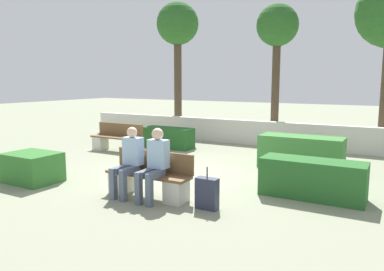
{
  "coord_description": "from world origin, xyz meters",
  "views": [
    {
      "loc": [
        4.66,
        -7.45,
        2.24
      ],
      "look_at": [
        0.13,
        0.5,
        0.9
      ],
      "focal_mm": 35.0,
      "sensor_mm": 36.0,
      "label": 1
    }
  ],
  "objects_px": {
    "bench_front": "(149,180)",
    "tree_leftmost": "(178,28)",
    "person_seated_man": "(129,158)",
    "bench_left_side": "(117,141)",
    "tree_center_left": "(277,31)",
    "suitcase": "(207,193)",
    "person_seated_woman": "(155,161)"
  },
  "relations": [
    {
      "from": "person_seated_woman",
      "to": "suitcase",
      "type": "distance_m",
      "value": 1.18
    },
    {
      "from": "person_seated_man",
      "to": "bench_left_side",
      "type": "bearing_deg",
      "value": 133.87
    },
    {
      "from": "person_seated_woman",
      "to": "person_seated_man",
      "type": "bearing_deg",
      "value": -179.73
    },
    {
      "from": "bench_front",
      "to": "bench_left_side",
      "type": "distance_m",
      "value": 5.05
    },
    {
      "from": "tree_center_left",
      "to": "bench_front",
      "type": "bearing_deg",
      "value": -90.49
    },
    {
      "from": "person_seated_man",
      "to": "person_seated_woman",
      "type": "bearing_deg",
      "value": 0.27
    },
    {
      "from": "tree_center_left",
      "to": "suitcase",
      "type": "bearing_deg",
      "value": -80.95
    },
    {
      "from": "bench_left_side",
      "to": "person_seated_man",
      "type": "distance_m",
      "value": 4.9
    },
    {
      "from": "bench_front",
      "to": "person_seated_man",
      "type": "distance_m",
      "value": 0.57
    },
    {
      "from": "person_seated_woman",
      "to": "tree_leftmost",
      "type": "relative_size",
      "value": 0.25
    },
    {
      "from": "person_seated_man",
      "to": "tree_leftmost",
      "type": "height_order",
      "value": "tree_leftmost"
    },
    {
      "from": "tree_center_left",
      "to": "person_seated_man",
      "type": "bearing_deg",
      "value": -93.11
    },
    {
      "from": "bench_front",
      "to": "person_seated_woman",
      "type": "bearing_deg",
      "value": -29.68
    },
    {
      "from": "bench_front",
      "to": "tree_leftmost",
      "type": "distance_m",
      "value": 9.65
    },
    {
      "from": "person_seated_woman",
      "to": "tree_leftmost",
      "type": "height_order",
      "value": "tree_leftmost"
    },
    {
      "from": "bench_left_side",
      "to": "suitcase",
      "type": "relative_size",
      "value": 2.35
    },
    {
      "from": "bench_left_side",
      "to": "tree_center_left",
      "type": "distance_m",
      "value": 6.87
    },
    {
      "from": "bench_front",
      "to": "bench_left_side",
      "type": "height_order",
      "value": "same"
    },
    {
      "from": "bench_left_side",
      "to": "tree_center_left",
      "type": "height_order",
      "value": "tree_center_left"
    },
    {
      "from": "bench_left_side",
      "to": "person_seated_woman",
      "type": "xyz_separation_m",
      "value": [
        3.99,
        -3.52,
        0.43
      ]
    },
    {
      "from": "bench_front",
      "to": "suitcase",
      "type": "xyz_separation_m",
      "value": [
        1.31,
        -0.08,
        -0.06
      ]
    },
    {
      "from": "tree_leftmost",
      "to": "person_seated_man",
      "type": "bearing_deg",
      "value": -64.51
    },
    {
      "from": "bench_left_side",
      "to": "person_seated_woman",
      "type": "bearing_deg",
      "value": -38.11
    },
    {
      "from": "person_seated_man",
      "to": "tree_center_left",
      "type": "bearing_deg",
      "value": 86.89
    },
    {
      "from": "bench_left_side",
      "to": "suitcase",
      "type": "bearing_deg",
      "value": -31.03
    },
    {
      "from": "tree_leftmost",
      "to": "tree_center_left",
      "type": "xyz_separation_m",
      "value": [
        4.18,
        0.02,
        -0.37
      ]
    },
    {
      "from": "tree_leftmost",
      "to": "tree_center_left",
      "type": "height_order",
      "value": "tree_leftmost"
    },
    {
      "from": "person_seated_man",
      "to": "suitcase",
      "type": "height_order",
      "value": "person_seated_man"
    },
    {
      "from": "person_seated_woman",
      "to": "bench_front",
      "type": "bearing_deg",
      "value": 150.32
    },
    {
      "from": "bench_front",
      "to": "tree_leftmost",
      "type": "relative_size",
      "value": 0.33
    },
    {
      "from": "tree_center_left",
      "to": "tree_leftmost",
      "type": "bearing_deg",
      "value": -179.75
    },
    {
      "from": "bench_left_side",
      "to": "tree_leftmost",
      "type": "relative_size",
      "value": 0.33
    }
  ]
}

